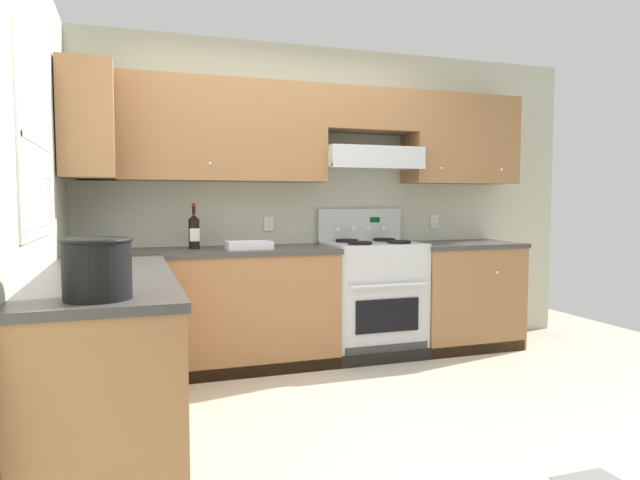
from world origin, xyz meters
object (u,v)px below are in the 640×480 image
(stove, at_px, (372,297))
(wine_bottle, at_px, (194,231))
(bowl, at_px, (249,246))
(bucket, at_px, (97,267))

(stove, relative_size, wine_bottle, 3.51)
(stove, height_order, wine_bottle, wine_bottle)
(bowl, xyz_separation_m, bucket, (-0.96, -1.94, 0.10))
(bowl, bearing_deg, stove, 4.40)
(bowl, distance_m, bucket, 2.17)
(wine_bottle, bearing_deg, bowl, -24.04)
(stove, height_order, bucket, stove)
(bucket, bearing_deg, bowl, 63.72)
(wine_bottle, bearing_deg, bucket, -105.24)
(wine_bottle, relative_size, bowl, 1.02)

